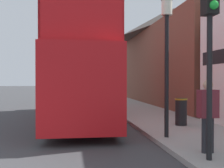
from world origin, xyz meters
TOP-DOWN VIEW (x-y plane):
  - ground_plane at (0.00, 21.00)m, footprint 144.00×144.00m
  - sidewalk at (7.29, 18.00)m, footprint 3.25×108.00m
  - brick_terrace_rear at (11.91, 18.50)m, footprint 6.00×22.57m
  - tour_bus at (3.70, 8.43)m, footprint 2.88×10.82m
  - parked_car_ahead_of_bus at (4.51, 17.09)m, footprint 2.03×4.39m
  - pedestrian_nearest at (6.42, 1.49)m, footprint 0.46×0.25m
  - traffic_signal at (6.17, 0.95)m, footprint 0.28×0.42m
  - lamp_post_nearest at (6.08, 3.32)m, footprint 0.35×0.35m
  - lamp_post_second at (6.08, 10.50)m, footprint 0.35×0.35m
  - lamp_post_third at (6.04, 17.67)m, footprint 0.35×0.35m
  - litter_bin at (7.41, 5.28)m, footprint 0.48×0.48m

SIDE VIEW (x-z plane):
  - ground_plane at x=0.00m, z-range 0.00..0.00m
  - sidewalk at x=7.29m, z-range 0.00..0.14m
  - parked_car_ahead_of_bus at x=4.51m, z-range -0.04..1.37m
  - litter_bin at x=7.41m, z-range 0.17..1.22m
  - pedestrian_nearest at x=6.42m, z-range 0.32..2.05m
  - tour_bus at x=3.70m, z-range -0.23..4.08m
  - traffic_signal at x=6.17m, z-range 1.06..5.05m
  - lamp_post_nearest at x=6.08m, z-range 0.99..5.38m
  - lamp_post_third at x=6.04m, z-range 1.00..5.44m
  - lamp_post_second at x=6.08m, z-range 1.03..5.74m
  - brick_terrace_rear at x=11.91m, z-range 0.00..8.27m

